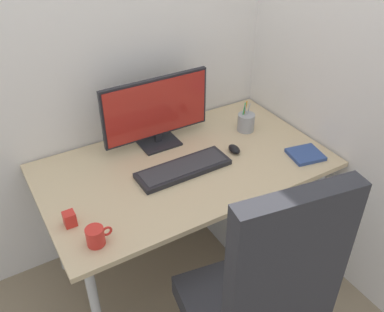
{
  "coord_description": "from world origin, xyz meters",
  "views": [
    {
      "loc": [
        -0.85,
        -1.5,
        1.97
      ],
      "look_at": [
        -0.01,
        -0.08,
        0.83
      ],
      "focal_mm": 39.16,
      "sensor_mm": 36.0,
      "label": 1
    }
  ],
  "objects": [
    {
      "name": "ground_plane",
      "position": [
        0.0,
        0.0,
        0.0
      ],
      "size": [
        8.0,
        8.0,
        0.0
      ],
      "primitive_type": "plane",
      "color": "gray"
    },
    {
      "name": "office_chair",
      "position": [
        -0.14,
        -0.79,
        0.6
      ],
      "size": [
        0.63,
        0.64,
        1.25
      ],
      "color": "black",
      "rests_on": "ground_plane"
    },
    {
      "name": "filing_cabinet",
      "position": [
        0.5,
        0.03,
        0.32
      ],
      "size": [
        0.46,
        0.52,
        0.64
      ],
      "color": "#B2B5BA",
      "rests_on": "ground_plane"
    },
    {
      "name": "keyboard",
      "position": [
        -0.04,
        -0.05,
        0.75
      ],
      "size": [
        0.48,
        0.16,
        0.03
      ],
      "color": "black",
      "rests_on": "desk"
    },
    {
      "name": "desk_clamp_accessory",
      "position": [
        -0.63,
        -0.14,
        0.76
      ],
      "size": [
        0.05,
        0.05,
        0.07
      ],
      "primitive_type": "cube",
      "color": "red",
      "rests_on": "desk"
    },
    {
      "name": "mouse",
      "position": [
        0.28,
        -0.04,
        0.75
      ],
      "size": [
        0.05,
        0.09,
        0.04
      ],
      "primitive_type": "ellipsoid",
      "rotation": [
        0.0,
        0.0,
        -0.05
      ],
      "color": "black",
      "rests_on": "desk"
    },
    {
      "name": "coffee_mug",
      "position": [
        -0.58,
        -0.3,
        0.77
      ],
      "size": [
        0.11,
        0.07,
        0.08
      ],
      "color": "red",
      "rests_on": "desk"
    },
    {
      "name": "monitor",
      "position": [
        -0.03,
        0.25,
        0.93
      ],
      "size": [
        0.59,
        0.17,
        0.38
      ],
      "color": "black",
      "rests_on": "desk"
    },
    {
      "name": "wall_back",
      "position": [
        0.0,
        0.45,
        1.4
      ],
      "size": [
        2.64,
        0.04,
        2.8
      ],
      "primitive_type": "cube",
      "color": "white",
      "rests_on": "ground_plane"
    },
    {
      "name": "pen_holder",
      "position": [
        0.46,
        0.11,
        0.78
      ],
      "size": [
        0.1,
        0.1,
        0.18
      ],
      "color": "#9EA0A5",
      "rests_on": "desk"
    },
    {
      "name": "notebook",
      "position": [
        0.57,
        -0.26,
        0.74
      ],
      "size": [
        0.19,
        0.18,
        0.02
      ],
      "primitive_type": "cube",
      "rotation": [
        0.0,
        0.0,
        -0.2
      ],
      "color": "#334C8C",
      "rests_on": "desk"
    },
    {
      "name": "desk",
      "position": [
        0.0,
        0.0,
        0.67
      ],
      "size": [
        1.45,
        0.83,
        0.73
      ],
      "color": "#D1B78C",
      "rests_on": "ground_plane"
    },
    {
      "name": "wall_side_right",
      "position": [
        0.75,
        -0.17,
        1.4
      ],
      "size": [
        0.04,
        2.03,
        2.8
      ],
      "primitive_type": "cube",
      "color": "white",
      "rests_on": "ground_plane"
    }
  ]
}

